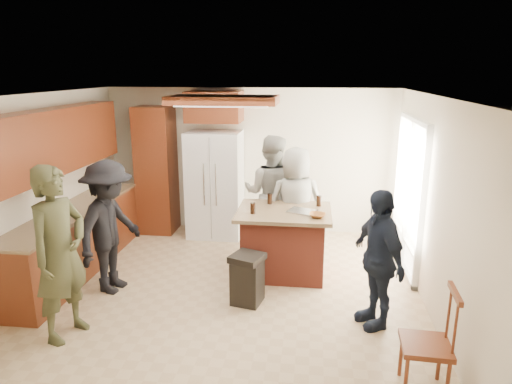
# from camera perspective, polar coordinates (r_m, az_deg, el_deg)

# --- Properties ---
(person_front_left) EXTENTS (0.67, 0.80, 1.89)m
(person_front_left) POSITION_cam_1_polar(r_m,az_deg,el_deg) (5.19, -23.30, -7.09)
(person_front_left) COLOR #383921
(person_front_left) RESTS_ON ground
(person_behind_left) EXTENTS (0.96, 0.67, 1.83)m
(person_behind_left) POSITION_cam_1_polar(r_m,az_deg,el_deg) (7.16, 1.89, -0.15)
(person_behind_left) COLOR gray
(person_behind_left) RESTS_ON ground
(person_behind_right) EXTENTS (0.93, 0.71, 1.72)m
(person_behind_right) POSITION_cam_1_polar(r_m,az_deg,el_deg) (6.77, 4.99, -1.58)
(person_behind_right) COLOR gray
(person_behind_right) RESTS_ON ground
(person_side_right) EXTENTS (0.79, 1.03, 1.58)m
(person_side_right) POSITION_cam_1_polar(r_m,az_deg,el_deg) (5.21, 14.97, -8.07)
(person_side_right) COLOR black
(person_side_right) RESTS_ON ground
(person_counter) EXTENTS (0.73, 1.19, 1.72)m
(person_counter) POSITION_cam_1_polar(r_m,az_deg,el_deg) (6.08, -17.82, -4.21)
(person_counter) COLOR black
(person_counter) RESTS_ON ground
(left_cabinetry) EXTENTS (0.64, 3.00, 2.30)m
(left_cabinetry) POSITION_cam_1_polar(r_m,az_deg,el_deg) (6.82, -22.32, -1.71)
(left_cabinetry) COLOR maroon
(left_cabinetry) RESTS_ON ground
(back_wall_units) EXTENTS (1.80, 0.60, 2.45)m
(back_wall_units) POSITION_cam_1_polar(r_m,az_deg,el_deg) (7.98, -10.62, 4.60)
(back_wall_units) COLOR maroon
(back_wall_units) RESTS_ON ground
(refrigerator) EXTENTS (0.90, 0.76, 1.80)m
(refrigerator) POSITION_cam_1_polar(r_m,az_deg,el_deg) (7.80, -5.13, 0.96)
(refrigerator) COLOR white
(refrigerator) RESTS_ON ground
(kitchen_island) EXTENTS (1.28, 1.03, 0.93)m
(kitchen_island) POSITION_cam_1_polar(r_m,az_deg,el_deg) (6.40, 3.47, -6.20)
(kitchen_island) COLOR maroon
(kitchen_island) RESTS_ON ground
(island_items) EXTENTS (1.01, 0.69, 0.15)m
(island_items) POSITION_cam_1_polar(r_m,az_deg,el_deg) (6.16, 5.58, -2.23)
(island_items) COLOR silver
(island_items) RESTS_ON kitchen_island
(trash_bin) EXTENTS (0.47, 0.47, 0.63)m
(trash_bin) POSITION_cam_1_polar(r_m,az_deg,el_deg) (5.68, -1.09, -10.75)
(trash_bin) COLOR black
(trash_bin) RESTS_ON ground
(spindle_chair) EXTENTS (0.44, 0.44, 0.99)m
(spindle_chair) POSITION_cam_1_polar(r_m,az_deg,el_deg) (4.48, 20.73, -17.49)
(spindle_chair) COLOR maroon
(spindle_chair) RESTS_ON ground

